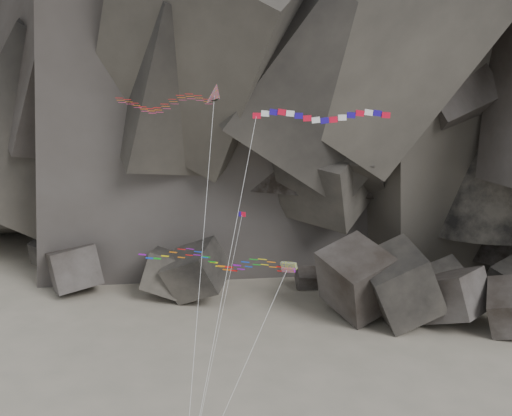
% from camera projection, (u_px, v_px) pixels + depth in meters
% --- Properties ---
extents(boulder_field, '(76.41, 18.98, 10.85)m').
position_uv_depth(boulder_field, '(335.00, 291.00, 83.05)').
color(boulder_field, '#47423F').
rests_on(boulder_field, ground).
extents(delta_kite, '(11.49, 16.38, 28.99)m').
position_uv_depth(delta_kite, '(159.00, 102.00, 54.98)').
color(delta_kite, red).
rests_on(delta_kite, ground).
extents(banner_kite, '(12.63, 16.22, 26.97)m').
position_uv_depth(banner_kite, '(319.00, 118.00, 51.59)').
color(banner_kite, red).
rests_on(banner_kite, ground).
extents(parafoil_kite, '(14.39, 12.29, 15.34)m').
position_uv_depth(parafoil_kite, '(207.00, 258.00, 53.36)').
color(parafoil_kite, '#E2F90D').
rests_on(parafoil_kite, ground).
extents(pennant_kite, '(1.36, 13.22, 18.55)m').
position_uv_depth(pennant_kite, '(232.00, 261.00, 51.67)').
color(pennant_kite, red).
rests_on(pennant_kite, ground).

